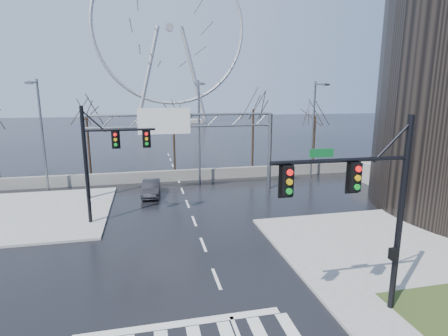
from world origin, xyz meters
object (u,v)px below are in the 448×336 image
object	(u,v)px
ferris_wheel	(170,34)
car	(151,188)
signal_mast_far	(103,154)
sign_gantry	(178,136)
signal_mast_near	(372,199)

from	to	relation	value
ferris_wheel	car	bearing A→B (deg)	-95.59
signal_mast_far	ferris_wheel	xyz separation A→B (m)	(10.87, 86.04, 21.30)
sign_gantry	car	bearing A→B (deg)	177.69
signal_mast_far	ferris_wheel	size ratio (longest dim) A/B	0.16
signal_mast_far	ferris_wheel	bearing A→B (deg)	82.80
sign_gantry	ferris_wheel	bearing A→B (deg)	86.16
ferris_wheel	car	world-z (taller)	ferris_wheel
signal_mast_near	ferris_wheel	xyz separation A→B (m)	(-0.14, 99.04, 21.26)
sign_gantry	ferris_wheel	xyz separation A→B (m)	(5.38, 80.04, 20.95)
signal_mast_near	car	distance (m)	21.11
signal_mast_far	car	distance (m)	7.98
signal_mast_near	car	world-z (taller)	signal_mast_near
signal_mast_near	car	size ratio (longest dim) A/B	1.94
signal_mast_far	car	xyz separation A→B (m)	(3.05, 6.10, -4.15)
signal_mast_near	signal_mast_far	world-z (taller)	same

